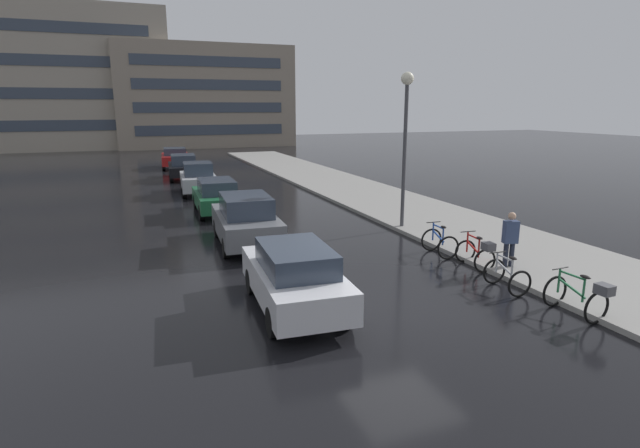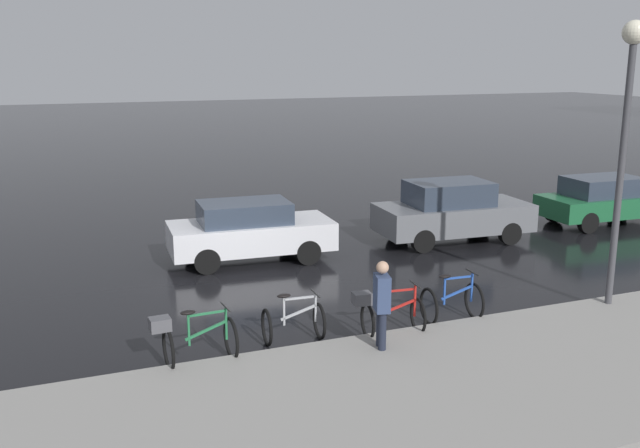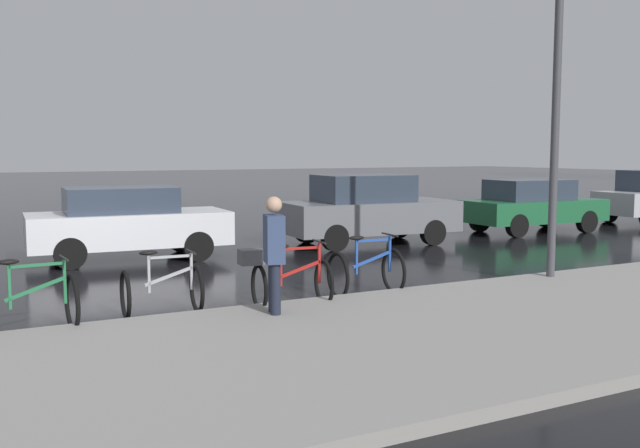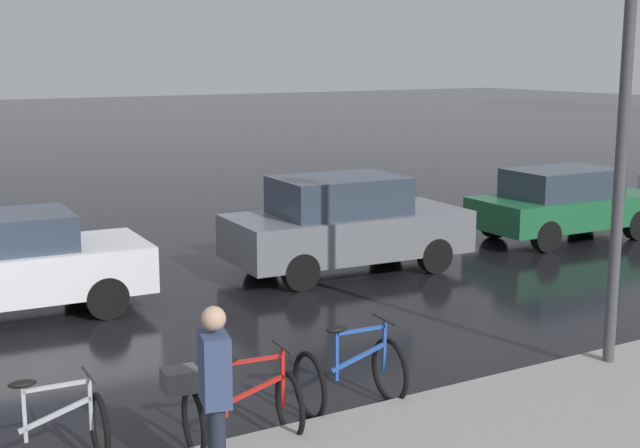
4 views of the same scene
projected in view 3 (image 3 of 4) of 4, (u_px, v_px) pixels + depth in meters
name	position (u px, v px, depth m)	size (l,w,h in m)	color
ground_plane	(110.00, 281.00, 12.83)	(140.00, 140.00, 0.00)	black
bicycle_nearest	(14.00, 298.00, 8.84)	(0.82, 1.44, 1.01)	black
bicycle_second	(162.00, 289.00, 10.07)	(0.76, 1.11, 0.95)	black
bicycle_third	(283.00, 276.00, 10.47)	(0.81, 1.38, 1.00)	black
bicycle_farthest	(366.00, 271.00, 11.42)	(0.81, 1.12, 1.00)	black
car_white	(127.00, 223.00, 15.20)	(2.03, 4.25, 1.56)	silver
car_grey	(368.00, 210.00, 17.76)	(2.16, 4.45, 1.74)	slate
car_green	(532.00, 205.00, 20.40)	(1.95, 4.18, 1.52)	#1E6038
pedestrian	(274.00, 252.00, 9.59)	(0.45, 0.33, 1.73)	#1E2333
streetlamp	(558.00, 45.00, 12.09)	(0.47, 0.47, 5.84)	#424247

